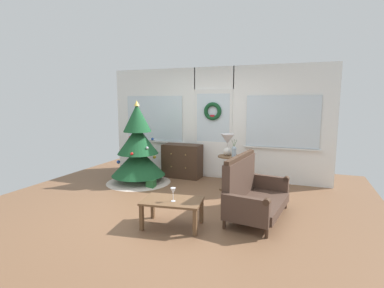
{
  "coord_description": "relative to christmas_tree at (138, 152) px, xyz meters",
  "views": [
    {
      "loc": [
        1.96,
        -4.43,
        1.79
      ],
      "look_at": [
        0.05,
        0.55,
        1.0
      ],
      "focal_mm": 27.38,
      "sensor_mm": 36.0,
      "label": 1
    }
  ],
  "objects": [
    {
      "name": "flower_vase",
      "position": [
        2.08,
        0.21,
        0.12
      ],
      "size": [
        0.11,
        0.1,
        0.35
      ],
      "color": "#99ADBC",
      "rests_on": "side_table"
    },
    {
      "name": "dresser_cabinet",
      "position": [
        0.73,
        0.76,
        -0.28
      ],
      "size": [
        0.91,
        0.46,
        0.78
      ],
      "color": "#3D281C",
      "rests_on": "ground"
    },
    {
      "name": "wine_glass",
      "position": [
        1.7,
        -1.87,
        -0.14
      ],
      "size": [
        0.08,
        0.08,
        0.2
      ],
      "color": "silver",
      "rests_on": "coffee_table"
    },
    {
      "name": "table_lamp",
      "position": [
        1.92,
        0.31,
        0.29
      ],
      "size": [
        0.28,
        0.28,
        0.44
      ],
      "color": "silver",
      "rests_on": "side_table"
    },
    {
      "name": "back_wall_with_door",
      "position": [
        1.4,
        1.05,
        0.61
      ],
      "size": [
        5.2,
        0.19,
        2.55
      ],
      "color": "white",
      "rests_on": "ground"
    },
    {
      "name": "side_table",
      "position": [
        1.98,
        0.27,
        -0.19
      ],
      "size": [
        0.5,
        0.48,
        0.68
      ],
      "color": "brown",
      "rests_on": "ground"
    },
    {
      "name": "ground_plane",
      "position": [
        1.4,
        -1.03,
        -0.67
      ],
      "size": [
        6.76,
        6.76,
        0.0
      ],
      "primitive_type": "plane",
      "color": "brown"
    },
    {
      "name": "settee_sofa",
      "position": [
        2.65,
        -1.05,
        -0.3
      ],
      "size": [
        0.87,
        1.43,
        0.96
      ],
      "color": "#3D281C",
      "rests_on": "ground"
    },
    {
      "name": "christmas_tree",
      "position": [
        0.0,
        0.0,
        0.0
      ],
      "size": [
        1.41,
        1.41,
        1.8
      ],
      "color": "#4C331E",
      "rests_on": "ground"
    },
    {
      "name": "coffee_table",
      "position": [
        1.66,
        -1.83,
        -0.34
      ],
      "size": [
        0.9,
        0.63,
        0.39
      ],
      "color": "brown",
      "rests_on": "ground"
    },
    {
      "name": "gift_box",
      "position": [
        0.46,
        -0.27,
        -0.59
      ],
      "size": [
        0.17,
        0.15,
        0.17
      ],
      "primitive_type": "cube",
      "color": "#266633",
      "rests_on": "ground"
    }
  ]
}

